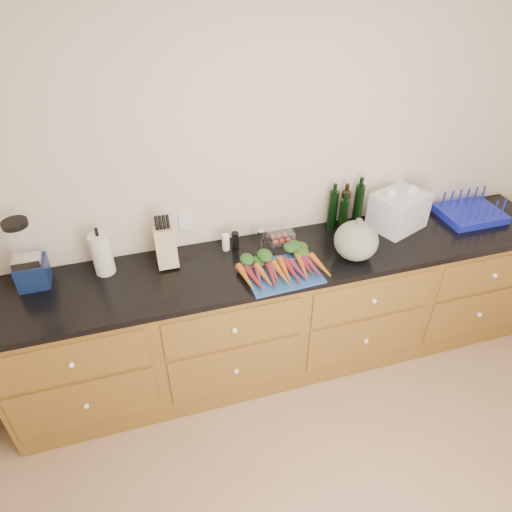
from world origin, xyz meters
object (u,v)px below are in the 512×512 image
object	(u,v)px
squash	(356,241)
blender_appliance	(27,258)
tomato_box	(281,236)
cutting_board	(282,273)
knife_block	(166,247)
paper_towel	(102,254)
dish_rack	(470,212)
carrots	(280,265)

from	to	relation	value
squash	blender_appliance	distance (m)	1.90
blender_appliance	tomato_box	world-z (taller)	blender_appliance
blender_appliance	tomato_box	distance (m)	1.50
cutting_board	tomato_box	bearing A→B (deg)	72.32
knife_block	paper_towel	bearing A→B (deg)	176.88
tomato_box	cutting_board	bearing A→B (deg)	-107.68
blender_appliance	paper_towel	size ratio (longest dim) A/B	1.63
blender_appliance	knife_block	bearing A→B (deg)	-1.34
cutting_board	dish_rack	world-z (taller)	dish_rack
tomato_box	knife_block	bearing A→B (deg)	-177.68
cutting_board	blender_appliance	distance (m)	1.44
tomato_box	paper_towel	bearing A→B (deg)	-179.48
knife_block	dish_rack	distance (m)	2.13
paper_towel	dish_rack	world-z (taller)	paper_towel
squash	dish_rack	xyz separation A→B (m)	(1.00, 0.20, -0.08)
cutting_board	knife_block	xyz separation A→B (m)	(-0.63, 0.30, 0.11)
blender_appliance	paper_towel	xyz separation A→B (m)	(0.39, 0.00, -0.06)
carrots	paper_towel	xyz separation A→B (m)	(-1.00, 0.28, 0.09)
cutting_board	blender_appliance	xyz separation A→B (m)	(-1.39, 0.32, 0.18)
paper_towel	dish_rack	size ratio (longest dim) A/B	0.62
carrots	squash	size ratio (longest dim) A/B	1.80
tomato_box	carrots	bearing A→B (deg)	-109.80
blender_appliance	cutting_board	bearing A→B (deg)	-12.86
cutting_board	squash	bearing A→B (deg)	4.21
blender_appliance	knife_block	distance (m)	0.76
cutting_board	knife_block	size ratio (longest dim) A/B	1.80
knife_block	tomato_box	distance (m)	0.74
paper_towel	dish_rack	xyz separation A→B (m)	(2.49, -0.08, -0.09)
squash	blender_appliance	world-z (taller)	blender_appliance
blender_appliance	tomato_box	xyz separation A→B (m)	(1.50, 0.01, -0.15)
knife_block	dish_rack	bearing A→B (deg)	-1.62
cutting_board	carrots	distance (m)	0.05
squash	tomato_box	xyz separation A→B (m)	(-0.38, 0.29, -0.08)
paper_towel	knife_block	bearing A→B (deg)	-3.12
dish_rack	blender_appliance	bearing A→B (deg)	178.45
squash	paper_towel	world-z (taller)	paper_towel
paper_towel	tomato_box	xyz separation A→B (m)	(1.11, 0.01, -0.09)
carrots	squash	distance (m)	0.50
cutting_board	knife_block	distance (m)	0.71
squash	paper_towel	size ratio (longest dim) A/B	1.04
cutting_board	paper_towel	world-z (taller)	paper_towel
carrots	blender_appliance	distance (m)	1.43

